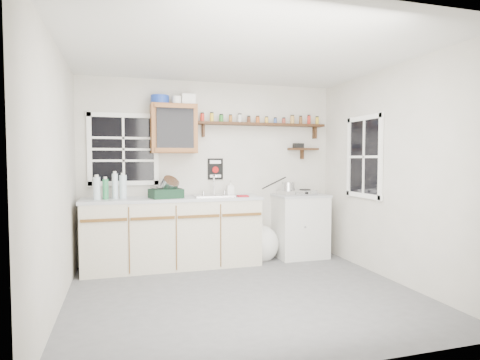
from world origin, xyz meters
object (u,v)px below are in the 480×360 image
Objects in this scene: hotplate at (297,192)px; right_cabinet at (300,226)px; main_cabinet at (173,232)px; dish_rack at (167,191)px; spice_shelf at (262,124)px; upper_cabinet at (174,129)px.

right_cabinet is at bearing 10.18° from hotplate.
dish_rack is (-0.09, -0.08, 0.55)m from main_cabinet.
dish_rack is at bearing -168.26° from spice_shelf.
spice_shelf reaches higher than dish_rack.
right_cabinet is 2.26m from upper_cabinet.
upper_cabinet is (-1.80, 0.12, 1.37)m from right_cabinet.
main_cabinet reaches higher than right_cabinet.
upper_cabinet reaches higher than hotplate.
right_cabinet is 0.48× the size of spice_shelf.
spice_shelf is at bearing 9.28° from main_cabinet.
main_cabinet is 5.16× the size of dish_rack.
right_cabinet is at bearing -19.44° from spice_shelf.
dish_rack is at bearing 176.39° from hotplate.
spice_shelf is at bearing 149.73° from hotplate.
hotplate is at bearing -163.69° from right_cabinet.
spice_shelf reaches higher than hotplate.
main_cabinet is at bearing 28.25° from dish_rack.
spice_shelf is 4.26× the size of dish_rack.
main_cabinet is at bearing -170.72° from spice_shelf.
right_cabinet is 1.40× the size of upper_cabinet.
upper_cabinet is 1.28m from spice_shelf.
right_cabinet is (1.83, 0.03, -0.01)m from main_cabinet.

